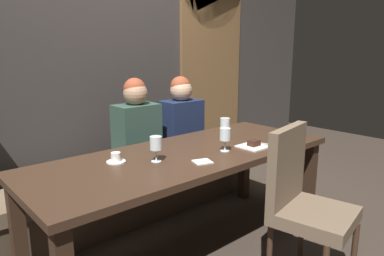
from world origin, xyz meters
TOP-DOWN VIEW (x-y plane):
  - ground at (0.00, 0.00)m, footprint 9.00×9.00m
  - back_wall_tiled at (0.00, 1.22)m, footprint 6.00×0.12m
  - arched_door at (1.35, 1.15)m, footprint 0.90×0.05m
  - dining_table at (0.00, 0.00)m, footprint 2.20×0.84m
  - banquette_bench at (0.00, 0.70)m, footprint 2.50×0.44m
  - chair_near_side at (0.30, -0.72)m, footprint 0.52×0.52m
  - diner_redhead at (0.05, 0.71)m, footprint 0.36×0.24m
  - diner_bearded at (0.52, 0.69)m, footprint 0.36×0.24m
  - wine_glass_center_front at (0.21, -0.15)m, footprint 0.08×0.08m
  - wine_glass_near_right at (0.48, 0.10)m, footprint 0.08×0.08m
  - wine_glass_end_right at (-0.28, -0.03)m, footprint 0.08×0.08m
  - espresso_cup at (-0.48, 0.13)m, footprint 0.12×0.12m
  - dessert_plate at (0.44, -0.22)m, footprint 0.19×0.19m
  - fork_on_table at (0.58, -0.26)m, footprint 0.06×0.17m
  - folded_napkin at (-0.07, -0.23)m, footprint 0.14×0.13m

SIDE VIEW (x-z plane):
  - ground at x=0.00m, z-range 0.00..0.00m
  - banquette_bench at x=0.00m, z-range 0.00..0.45m
  - chair_near_side at x=0.30m, z-range 0.07..1.05m
  - dining_table at x=0.00m, z-range 0.28..1.02m
  - fork_on_table at x=0.58m, z-range 0.74..0.75m
  - folded_napkin at x=-0.07m, z-range 0.74..0.75m
  - dessert_plate at x=0.44m, z-range 0.73..0.78m
  - espresso_cup at x=-0.48m, z-range 0.73..0.80m
  - diner_bearded at x=0.52m, z-range 0.43..1.17m
  - diner_redhead at x=0.05m, z-range 0.43..1.18m
  - wine_glass_near_right at x=0.48m, z-range 0.77..0.93m
  - wine_glass_center_front at x=0.21m, z-range 0.77..0.93m
  - wine_glass_end_right at x=-0.28m, z-range 0.77..0.94m
  - arched_door at x=1.35m, z-range 0.09..2.64m
  - back_wall_tiled at x=0.00m, z-range 0.00..3.00m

